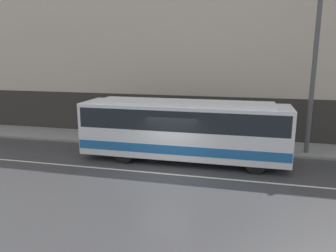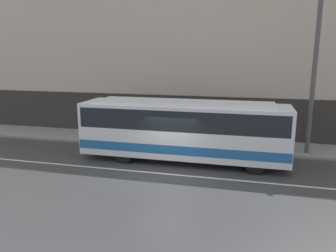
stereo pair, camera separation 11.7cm
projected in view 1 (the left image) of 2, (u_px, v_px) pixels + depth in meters
The scene contains 6 objects.
ground_plane at pixel (167, 174), 15.21m from camera, with size 60.00×60.00×0.00m, color #38383A.
sidewalk at pixel (188, 142), 20.39m from camera, with size 60.00×2.95×0.13m.
building_facade at pixel (194, 50), 20.71m from camera, with size 60.00×0.35×11.83m.
lane_stripe at pixel (167, 174), 15.21m from camera, with size 54.00×0.14×0.01m.
transit_bus at pixel (183, 128), 16.79m from camera, with size 10.53×2.51×3.12m.
utility_pole_near at pixel (314, 73), 17.20m from camera, with size 0.24×0.24×8.66m.
Camera 1 is at (3.46, -13.95, 5.47)m, focal length 35.00 mm.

